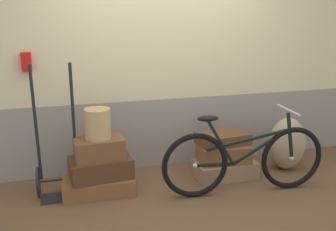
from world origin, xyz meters
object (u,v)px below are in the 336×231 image
object	(u,v)px
suitcase_1	(101,167)
burlap_sack	(287,144)
suitcase_3	(225,169)
bicycle	(244,160)
suitcase_0	(99,185)
suitcase_4	(224,153)
suitcase_2	(99,149)
suitcase_5	(223,139)
wicker_basket	(98,124)
luggage_trolley	(58,167)

from	to	relation	value
suitcase_1	burlap_sack	size ratio (longest dim) A/B	0.98
suitcase_3	bicycle	xyz separation A→B (m)	(0.02, -0.42, 0.27)
suitcase_0	suitcase_4	bearing A→B (deg)	2.59
suitcase_0	suitcase_1	world-z (taller)	suitcase_1
suitcase_0	suitcase_2	bearing A→B (deg)	-13.24
suitcase_3	suitcase_5	distance (m)	0.36
suitcase_1	suitcase_2	world-z (taller)	suitcase_2
wicker_basket	burlap_sack	size ratio (longest dim) A/B	0.48
suitcase_2	burlap_sack	world-z (taller)	burlap_sack
bicycle	wicker_basket	bearing A→B (deg)	163.48
suitcase_3	suitcase_5	world-z (taller)	suitcase_5
luggage_trolley	bicycle	xyz separation A→B (m)	(1.87, -0.49, 0.06)
suitcase_0	suitcase_1	xyz separation A→B (m)	(0.03, 0.01, 0.19)
suitcase_1	bicycle	bearing A→B (deg)	-21.80
suitcase_5	suitcase_4	bearing A→B (deg)	-99.13
suitcase_3	wicker_basket	bearing A→B (deg)	179.29
suitcase_1	suitcase_2	distance (m)	0.21
suitcase_1	bicycle	distance (m)	1.51
suitcase_4	burlap_sack	bearing A→B (deg)	6.43
suitcase_2	burlap_sack	bearing A→B (deg)	-1.99
suitcase_0	suitcase_2	distance (m)	0.41
burlap_sack	bicycle	distance (m)	0.91
luggage_trolley	burlap_sack	distance (m)	2.67
wicker_basket	burlap_sack	world-z (taller)	wicker_basket
suitcase_3	burlap_sack	world-z (taller)	burlap_sack
suitcase_0	luggage_trolley	xyz separation A→B (m)	(-0.39, 0.08, 0.22)
suitcase_1	suitcase_3	distance (m)	1.44
suitcase_4	suitcase_5	world-z (taller)	suitcase_5
suitcase_4	bicycle	distance (m)	0.44
suitcase_0	suitcase_4	xyz separation A→B (m)	(1.44, 0.01, 0.20)
suitcase_0	luggage_trolley	distance (m)	0.46
suitcase_1	suitcase_4	distance (m)	1.41
suitcase_2	luggage_trolley	size ratio (longest dim) A/B	0.36
suitcase_0	suitcase_1	bearing A→B (deg)	18.36
suitcase_0	burlap_sack	bearing A→B (deg)	2.64
wicker_basket	suitcase_4	bearing A→B (deg)	-0.12
suitcase_5	burlap_sack	size ratio (longest dim) A/B	0.91
suitcase_0	suitcase_4	distance (m)	1.45
suitcase_0	luggage_trolley	size ratio (longest dim) A/B	0.53
suitcase_5	suitcase_1	bearing A→B (deg)	175.12
suitcase_2	wicker_basket	distance (m)	0.26
suitcase_4	burlap_sack	world-z (taller)	burlap_sack
suitcase_5	burlap_sack	world-z (taller)	burlap_sack
suitcase_1	burlap_sack	world-z (taller)	burlap_sack
suitcase_2	burlap_sack	xyz separation A→B (m)	(2.25, 0.03, -0.17)
suitcase_1	wicker_basket	xyz separation A→B (m)	(-0.01, 0.01, 0.48)
suitcase_3	suitcase_2	bearing A→B (deg)	-179.76
suitcase_4	burlap_sack	xyz separation A→B (m)	(0.84, 0.01, 0.03)
suitcase_3	suitcase_5	bearing A→B (deg)	116.96
burlap_sack	bicycle	size ratio (longest dim) A/B	0.37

